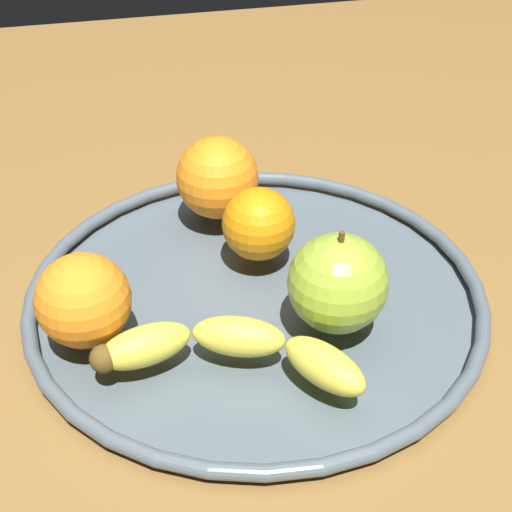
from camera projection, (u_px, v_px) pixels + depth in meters
The scene contains 7 objects.
ground_plane at pixel (256, 320), 65.22cm from camera, with size 146.62×146.62×4.00cm, color brown.
fruit_bowl at pixel (256, 293), 63.49cm from camera, with size 38.25×38.25×1.80cm.
banana at pixel (229, 350), 54.56cm from camera, with size 19.43×10.88×3.01cm.
apple at pixel (338, 283), 56.98cm from camera, with size 7.71×7.71×8.51cm.
orange_center at pixel (259, 224), 64.63cm from camera, with size 6.32×6.32×6.32cm, color orange.
orange_back_left at pixel (83, 300), 55.80cm from camera, with size 7.16×7.16×7.16cm, color orange.
orange_back_right at pixel (217, 178), 69.59cm from camera, with size 7.62×7.62×7.62cm, color orange.
Camera 1 is at (11.24, 48.00, 41.05)cm, focal length 53.34 mm.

